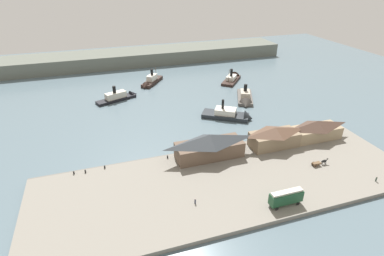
{
  "coord_description": "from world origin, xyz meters",
  "views": [
    {
      "loc": [
        -31.69,
        -85.41,
        55.24
      ],
      "look_at": [
        -0.69,
        10.09,
        2.0
      ],
      "focal_mm": 28.55,
      "sensor_mm": 36.0,
      "label": 1
    }
  ],
  "objects_px": {
    "ferry_departing_north": "(120,96)",
    "ferry_approaching_east": "(233,78)",
    "mooring_post_east": "(105,167)",
    "mooring_post_center_west": "(74,173)",
    "mooring_post_center_east": "(85,171)",
    "ferry_moored_west": "(245,99)",
    "pedestrian_at_waters_edge": "(376,179)",
    "ferry_near_quay": "(151,82)",
    "horse_cart": "(320,162)",
    "ferry_shed_east_terminal": "(209,146)",
    "mooring_post_west": "(168,157)",
    "ferry_mid_harbor": "(232,115)",
    "street_tram": "(286,197)",
    "pedestrian_near_east_shed": "(270,205)",
    "pedestrian_near_west_shed": "(195,201)",
    "ferry_shed_customs_shed": "(274,137)",
    "ferry_shed_west_terminal": "(316,129)"
  },
  "relations": [
    {
      "from": "street_tram",
      "to": "pedestrian_near_west_shed",
      "type": "xyz_separation_m",
      "value": [
        -21.74,
        7.51,
        -1.83
      ]
    },
    {
      "from": "pedestrian_at_waters_edge",
      "to": "street_tram",
      "type": "bearing_deg",
      "value": -179.18
    },
    {
      "from": "ferry_approaching_east",
      "to": "street_tram",
      "type": "bearing_deg",
      "value": -107.11
    },
    {
      "from": "mooring_post_west",
      "to": "mooring_post_center_east",
      "type": "xyz_separation_m",
      "value": [
        -25.04,
        -0.04,
        0.0
      ]
    },
    {
      "from": "ferry_shed_west_terminal",
      "to": "pedestrian_near_east_shed",
      "type": "relative_size",
      "value": 10.09
    },
    {
      "from": "mooring_post_east",
      "to": "mooring_post_west",
      "type": "xyz_separation_m",
      "value": [
        19.44,
        -0.53,
        0.0
      ]
    },
    {
      "from": "street_tram",
      "to": "ferry_near_quay",
      "type": "relative_size",
      "value": 0.49
    },
    {
      "from": "ferry_shed_east_terminal",
      "to": "mooring_post_west",
      "type": "xyz_separation_m",
      "value": [
        -12.95,
        3.2,
        -3.61
      ]
    },
    {
      "from": "ferry_moored_west",
      "to": "ferry_shed_east_terminal",
      "type": "bearing_deg",
      "value": -129.51
    },
    {
      "from": "ferry_departing_north",
      "to": "ferry_approaching_east",
      "type": "xyz_separation_m",
      "value": [
        61.76,
        8.95,
        -0.36
      ]
    },
    {
      "from": "mooring_post_east",
      "to": "ferry_approaching_east",
      "type": "relative_size",
      "value": 0.05
    },
    {
      "from": "ferry_shed_east_terminal",
      "to": "ferry_shed_customs_shed",
      "type": "xyz_separation_m",
      "value": [
        23.13,
        -0.53,
        -0.52
      ]
    },
    {
      "from": "street_tram",
      "to": "mooring_post_west",
      "type": "distance_m",
      "value": 38.34
    },
    {
      "from": "pedestrian_at_waters_edge",
      "to": "ferry_mid_harbor",
      "type": "xyz_separation_m",
      "value": [
        -20.9,
        52.23,
        -0.58
      ]
    },
    {
      "from": "ferry_mid_harbor",
      "to": "ferry_shed_customs_shed",
      "type": "bearing_deg",
      "value": -82.39
    },
    {
      "from": "horse_cart",
      "to": "ferry_departing_north",
      "type": "distance_m",
      "value": 91.56
    },
    {
      "from": "ferry_near_quay",
      "to": "ferry_departing_north",
      "type": "bearing_deg",
      "value": -137.68
    },
    {
      "from": "mooring_post_center_east",
      "to": "ferry_moored_west",
      "type": "bearing_deg",
      "value": 27.42
    },
    {
      "from": "ferry_shed_west_terminal",
      "to": "pedestrian_at_waters_edge",
      "type": "bearing_deg",
      "value": -88.55
    },
    {
      "from": "mooring_post_east",
      "to": "mooring_post_center_west",
      "type": "bearing_deg",
      "value": -178.43
    },
    {
      "from": "mooring_post_west",
      "to": "ferry_approaching_east",
      "type": "height_order",
      "value": "ferry_approaching_east"
    },
    {
      "from": "ferry_shed_customs_shed",
      "to": "pedestrian_at_waters_edge",
      "type": "height_order",
      "value": "ferry_shed_customs_shed"
    },
    {
      "from": "mooring_post_west",
      "to": "ferry_moored_west",
      "type": "bearing_deg",
      "value": 38.69
    },
    {
      "from": "pedestrian_at_waters_edge",
      "to": "ferry_near_quay",
      "type": "height_order",
      "value": "ferry_near_quay"
    },
    {
      "from": "ferry_shed_customs_shed",
      "to": "mooring_post_center_west",
      "type": "relative_size",
      "value": 18.31
    },
    {
      "from": "ferry_shed_customs_shed",
      "to": "mooring_post_east",
      "type": "distance_m",
      "value": 55.77
    },
    {
      "from": "pedestrian_at_waters_edge",
      "to": "ferry_near_quay",
      "type": "relative_size",
      "value": 0.09
    },
    {
      "from": "mooring_post_center_west",
      "to": "mooring_post_center_east",
      "type": "relative_size",
      "value": 1.0
    },
    {
      "from": "ferry_shed_east_terminal",
      "to": "horse_cart",
      "type": "distance_m",
      "value": 34.18
    },
    {
      "from": "ferry_near_quay",
      "to": "horse_cart",
      "type": "bearing_deg",
      "value": -69.25
    },
    {
      "from": "ferry_shed_customs_shed",
      "to": "mooring_post_east",
      "type": "height_order",
      "value": "ferry_shed_customs_shed"
    },
    {
      "from": "ferry_moored_west",
      "to": "pedestrian_near_west_shed",
      "type": "bearing_deg",
      "value": -126.62
    },
    {
      "from": "ferry_shed_east_terminal",
      "to": "ferry_near_quay",
      "type": "bearing_deg",
      "value": 93.01
    },
    {
      "from": "ferry_shed_east_terminal",
      "to": "ferry_mid_harbor",
      "type": "distance_m",
      "value": 32.48
    },
    {
      "from": "pedestrian_at_waters_edge",
      "to": "mooring_post_center_west",
      "type": "relative_size",
      "value": 1.76
    },
    {
      "from": "horse_cart",
      "to": "mooring_post_center_west",
      "type": "relative_size",
      "value": 6.16
    },
    {
      "from": "pedestrian_near_west_shed",
      "to": "ferry_moored_west",
      "type": "relative_size",
      "value": 0.07
    },
    {
      "from": "mooring_post_east",
      "to": "mooring_post_west",
      "type": "distance_m",
      "value": 19.45
    },
    {
      "from": "mooring_post_west",
      "to": "horse_cart",
      "type": "bearing_deg",
      "value": -22.68
    },
    {
      "from": "pedestrian_near_west_shed",
      "to": "ferry_moored_west",
      "type": "xyz_separation_m",
      "value": [
        44.27,
        59.58,
        -0.73
      ]
    },
    {
      "from": "street_tram",
      "to": "pedestrian_near_east_shed",
      "type": "height_order",
      "value": "street_tram"
    },
    {
      "from": "mooring_post_center_east",
      "to": "ferry_near_quay",
      "type": "relative_size",
      "value": 0.05
    },
    {
      "from": "ferry_moored_west",
      "to": "ferry_shed_customs_shed",
      "type": "bearing_deg",
      "value": -103.66
    },
    {
      "from": "ferry_shed_east_terminal",
      "to": "mooring_post_east",
      "type": "relative_size",
      "value": 24.21
    },
    {
      "from": "mooring_post_center_east",
      "to": "ferry_departing_north",
      "type": "relative_size",
      "value": 0.04
    },
    {
      "from": "horse_cart",
      "to": "ferry_approaching_east",
      "type": "bearing_deg",
      "value": 83.55
    },
    {
      "from": "mooring_post_center_east",
      "to": "ferry_mid_harbor",
      "type": "bearing_deg",
      "value": 21.24
    },
    {
      "from": "pedestrian_near_west_shed",
      "to": "mooring_post_center_west",
      "type": "relative_size",
      "value": 1.75
    },
    {
      "from": "ferry_mid_harbor",
      "to": "ferry_shed_east_terminal",
      "type": "bearing_deg",
      "value": -127.54
    },
    {
      "from": "ferry_shed_customs_shed",
      "to": "pedestrian_near_east_shed",
      "type": "relative_size",
      "value": 9.28
    }
  ]
}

